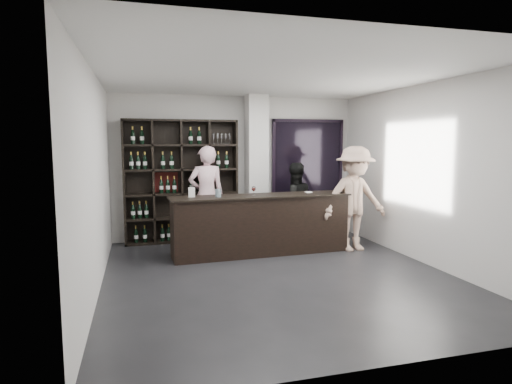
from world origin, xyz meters
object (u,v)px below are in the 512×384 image
object	(u,v)px
tasting_counter	(261,224)
taster_pink	(206,195)
wine_shelf	(182,181)
customer	(354,199)
taster_black	(294,203)

from	to	relation	value
tasting_counter	taster_pink	distance (m)	1.36
wine_shelf	customer	distance (m)	3.33
tasting_counter	customer	bearing A→B (deg)	-8.76
customer	taster_pink	bearing A→B (deg)	151.17
wine_shelf	customer	xyz separation A→B (m)	(2.95, -1.52, -0.25)
taster_pink	customer	xyz separation A→B (m)	(2.51, -1.20, -0.00)
taster_pink	customer	world-z (taller)	taster_pink
wine_shelf	tasting_counter	distance (m)	1.94
taster_pink	tasting_counter	bearing A→B (deg)	125.67
tasting_counter	customer	distance (m)	1.77
wine_shelf	taster_black	size ratio (longest dim) A/B	1.52
wine_shelf	taster_black	xyz separation A→B (m)	(2.09, -0.72, -0.41)
tasting_counter	customer	world-z (taller)	customer
taster_black	customer	bearing A→B (deg)	135.13
tasting_counter	taster_black	distance (m)	1.08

